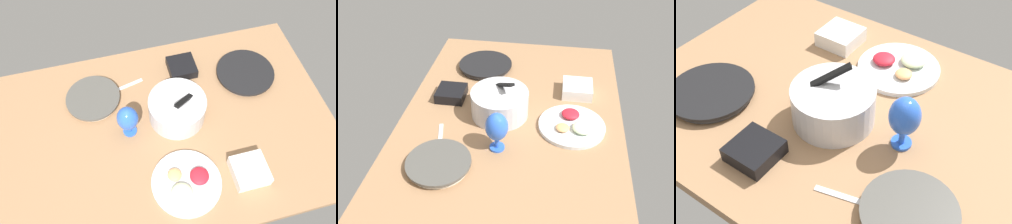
{
  "view_description": "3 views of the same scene",
  "coord_description": "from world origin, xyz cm",
  "views": [
    {
      "loc": [
        -18.66,
        -72.62,
        138.75
      ],
      "look_at": [
        1.86,
        6.07,
        4.96
      ],
      "focal_mm": 35.41,
      "sensor_mm": 36.0,
      "label": 1
    },
    {
      "loc": [
        -131.56,
        -17.82,
        109.57
      ],
      "look_at": [
        1.81,
        2.3,
        4.96
      ],
      "focal_mm": 39.53,
      "sensor_mm": 36.0,
      "label": 2
    },
    {
      "loc": [
        -52.16,
        84.82,
        97.44
      ],
      "look_at": [
        2.22,
        5.87,
        4.96
      ],
      "focal_mm": 45.06,
      "sensor_mm": 36.0,
      "label": 3
    }
  ],
  "objects": [
    {
      "name": "square_bowl_white",
      "position": [
        28.86,
        -30.55,
        3.29
      ],
      "size": [
        14.92,
        14.92,
        5.91
      ],
      "color": "white",
      "rests_on": "ground_plane"
    },
    {
      "name": "ground_plane",
      "position": [
        0.0,
        0.0,
        -2.0
      ],
      "size": [
        160.0,
        104.0,
        4.0
      ],
      "primitive_type": "cube",
      "color": "#99704C"
    },
    {
      "name": "hurricane_glass_blue",
      "position": [
        -17.42,
        3.26,
        11.43
      ],
      "size": [
        9.66,
        9.66,
        18.35
      ],
      "color": "blue",
      "rests_on": "ground_plane"
    },
    {
      "name": "dinner_plate_right",
      "position": [
        47.3,
        20.91,
        1.61
      ],
      "size": [
        29.87,
        29.87,
        3.09
      ],
      "color": "#4C4C51",
      "rests_on": "ground_plane"
    },
    {
      "name": "fruit_platter",
      "position": [
        1.1,
        -28.54,
        1.47
      ],
      "size": [
        30.36,
        30.36,
        4.76
      ],
      "color": "silver",
      "rests_on": "ground_plane"
    },
    {
      "name": "fork_by_left_plate",
      "position": [
        -14.27,
        29.42,
        0.3
      ],
      "size": [
        17.93,
        5.92,
        0.6
      ],
      "primitive_type": "cube",
      "rotation": [
        0.0,
        0.0,
        0.23
      ],
      "color": "silver",
      "rests_on": "ground_plane"
    },
    {
      "name": "dinner_plate_left",
      "position": [
        -31.64,
        24.79,
        1.65
      ],
      "size": [
        26.56,
        26.56,
        3.18
      ],
      "color": "silver",
      "rests_on": "ground_plane"
    },
    {
      "name": "square_bowl_black",
      "position": [
        16.12,
        32.4,
        2.81
      ],
      "size": [
        14.02,
        14.02,
        5.05
      ],
      "color": "black",
      "rests_on": "ground_plane"
    },
    {
      "name": "mixing_bowl",
      "position": [
        6.27,
        5.95,
        6.84
      ],
      "size": [
        27.0,
        27.0,
        19.33
      ],
      "color": "silver",
      "rests_on": "ground_plane"
    }
  ]
}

